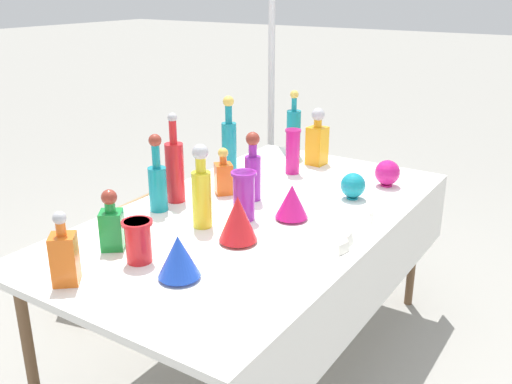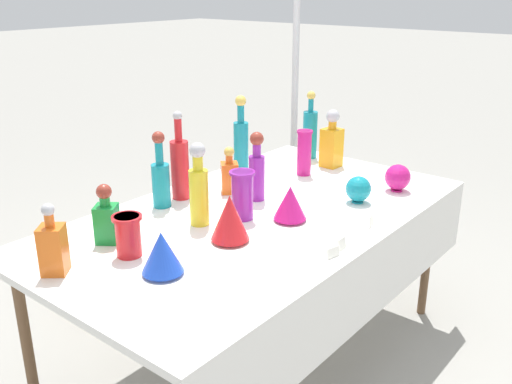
{
  "view_description": "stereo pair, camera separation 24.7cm",
  "coord_description": "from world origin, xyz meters",
  "px_view_note": "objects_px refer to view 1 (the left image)",
  "views": [
    {
      "loc": [
        -1.95,
        -1.27,
        1.72
      ],
      "look_at": [
        0.0,
        0.0,
        0.86
      ],
      "focal_mm": 40.0,
      "sensor_mm": 36.0,
      "label": 1
    },
    {
      "loc": [
        -1.8,
        -1.47,
        1.72
      ],
      "look_at": [
        0.0,
        0.0,
        0.86
      ],
      "focal_mm": 40.0,
      "sensor_mm": 36.0,
      "label": 2
    }
  ],
  "objects_px": {
    "square_decanter_0": "(112,224)",
    "slender_vase_1": "(244,194)",
    "fluted_vase_2": "(238,219)",
    "canopy_pole": "(271,90)",
    "slender_vase_0": "(138,240)",
    "square_decanter_3": "(317,140)",
    "fluted_vase_0": "(179,257)",
    "tall_bottle_4": "(158,181)",
    "fluted_vase_1": "(292,202)",
    "round_bowl_1": "(387,173)",
    "tall_bottle_2": "(253,170)",
    "square_decanter_1": "(224,175)",
    "tall_bottle_5": "(202,191)",
    "slender_vase_2": "(293,150)",
    "round_bowl_0": "(353,185)",
    "cardboard_box_behind_right": "(152,233)",
    "square_decanter_2": "(64,255)",
    "tall_bottle_1": "(229,141)",
    "tall_bottle_0": "(175,168)",
    "tall_bottle_3": "(294,130)",
    "cardboard_box_behind_left": "(105,269)"
  },
  "relations": [
    {
      "from": "tall_bottle_0",
      "to": "cardboard_box_behind_left",
      "type": "bearing_deg",
      "value": 82.84
    },
    {
      "from": "tall_bottle_3",
      "to": "fluted_vase_0",
      "type": "xyz_separation_m",
      "value": [
        -1.5,
        -0.4,
        -0.07
      ]
    },
    {
      "from": "slender_vase_1",
      "to": "round_bowl_1",
      "type": "xyz_separation_m",
      "value": [
        0.74,
        -0.36,
        -0.04
      ]
    },
    {
      "from": "square_decanter_1",
      "to": "slender_vase_1",
      "type": "xyz_separation_m",
      "value": [
        -0.21,
        -0.26,
        0.02
      ]
    },
    {
      "from": "fluted_vase_1",
      "to": "round_bowl_0",
      "type": "distance_m",
      "value": 0.39
    },
    {
      "from": "square_decanter_2",
      "to": "round_bowl_0",
      "type": "relative_size",
      "value": 2.07
    },
    {
      "from": "cardboard_box_behind_right",
      "to": "fluted_vase_1",
      "type": "bearing_deg",
      "value": -112.14
    },
    {
      "from": "tall_bottle_3",
      "to": "canopy_pole",
      "type": "bearing_deg",
      "value": 43.96
    },
    {
      "from": "slender_vase_1",
      "to": "fluted_vase_2",
      "type": "xyz_separation_m",
      "value": [
        -0.21,
        -0.11,
        -0.01
      ]
    },
    {
      "from": "round_bowl_0",
      "to": "round_bowl_1",
      "type": "xyz_separation_m",
      "value": [
        0.26,
        -0.07,
        0.0
      ]
    },
    {
      "from": "fluted_vase_1",
      "to": "round_bowl_0",
      "type": "height_order",
      "value": "fluted_vase_1"
    },
    {
      "from": "square_decanter_3",
      "to": "fluted_vase_2",
      "type": "xyz_separation_m",
      "value": [
        -1.08,
        -0.22,
        -0.04
      ]
    },
    {
      "from": "slender_vase_1",
      "to": "fluted_vase_0",
      "type": "relative_size",
      "value": 1.33
    },
    {
      "from": "square_decanter_3",
      "to": "fluted_vase_1",
      "type": "xyz_separation_m",
      "value": [
        -0.77,
        -0.28,
        -0.06
      ]
    },
    {
      "from": "tall_bottle_4",
      "to": "slender_vase_0",
      "type": "height_order",
      "value": "tall_bottle_4"
    },
    {
      "from": "square_decanter_0",
      "to": "tall_bottle_5",
      "type": "bearing_deg",
      "value": -23.88
    },
    {
      "from": "fluted_vase_0",
      "to": "tall_bottle_5",
      "type": "bearing_deg",
      "value": 27.95
    },
    {
      "from": "tall_bottle_3",
      "to": "slender_vase_1",
      "type": "relative_size",
      "value": 1.82
    },
    {
      "from": "cardboard_box_behind_left",
      "to": "fluted_vase_1",
      "type": "bearing_deg",
      "value": -89.04
    },
    {
      "from": "slender_vase_0",
      "to": "slender_vase_1",
      "type": "height_order",
      "value": "slender_vase_1"
    },
    {
      "from": "round_bowl_1",
      "to": "tall_bottle_1",
      "type": "bearing_deg",
      "value": 107.38
    },
    {
      "from": "square_decanter_3",
      "to": "fluted_vase_1",
      "type": "height_order",
      "value": "square_decanter_3"
    },
    {
      "from": "fluted_vase_1",
      "to": "round_bowl_1",
      "type": "distance_m",
      "value": 0.66
    },
    {
      "from": "tall_bottle_2",
      "to": "square_decanter_1",
      "type": "distance_m",
      "value": 0.17
    },
    {
      "from": "tall_bottle_4",
      "to": "fluted_vase_1",
      "type": "height_order",
      "value": "tall_bottle_4"
    },
    {
      "from": "fluted_vase_0",
      "to": "slender_vase_1",
      "type": "bearing_deg",
      "value": 11.3
    },
    {
      "from": "square_decanter_0",
      "to": "square_decanter_2",
      "type": "distance_m",
      "value": 0.28
    },
    {
      "from": "tall_bottle_2",
      "to": "slender_vase_0",
      "type": "distance_m",
      "value": 0.76
    },
    {
      "from": "square_decanter_3",
      "to": "square_decanter_1",
      "type": "bearing_deg",
      "value": 166.79
    },
    {
      "from": "tall_bottle_1",
      "to": "tall_bottle_3",
      "type": "xyz_separation_m",
      "value": [
        0.45,
        -0.14,
        -0.02
      ]
    },
    {
      "from": "square_decanter_3",
      "to": "fluted_vase_0",
      "type": "distance_m",
      "value": 1.45
    },
    {
      "from": "slender_vase_2",
      "to": "canopy_pole",
      "type": "xyz_separation_m",
      "value": [
        0.72,
        0.58,
        0.16
      ]
    },
    {
      "from": "square_decanter_2",
      "to": "square_decanter_3",
      "type": "distance_m",
      "value": 1.66
    },
    {
      "from": "square_decanter_1",
      "to": "square_decanter_0",
      "type": "bearing_deg",
      "value": -179.76
    },
    {
      "from": "tall_bottle_1",
      "to": "round_bowl_1",
      "type": "relative_size",
      "value": 3.1
    },
    {
      "from": "tall_bottle_4",
      "to": "square_decanter_0",
      "type": "relative_size",
      "value": 1.46
    },
    {
      "from": "tall_bottle_0",
      "to": "canopy_pole",
      "type": "relative_size",
      "value": 0.16
    },
    {
      "from": "round_bowl_0",
      "to": "cardboard_box_behind_right",
      "type": "xyz_separation_m",
      "value": [
        0.18,
        1.49,
        -0.68
      ]
    },
    {
      "from": "square_decanter_0",
      "to": "slender_vase_1",
      "type": "distance_m",
      "value": 0.57
    },
    {
      "from": "slender_vase_0",
      "to": "cardboard_box_behind_right",
      "type": "height_order",
      "value": "slender_vase_0"
    },
    {
      "from": "cardboard_box_behind_right",
      "to": "tall_bottle_0",
      "type": "bearing_deg",
      "value": -129.04
    },
    {
      "from": "fluted_vase_2",
      "to": "canopy_pole",
      "type": "bearing_deg",
      "value": 27.54
    },
    {
      "from": "slender_vase_1",
      "to": "round_bowl_0",
      "type": "relative_size",
      "value": 1.7
    },
    {
      "from": "fluted_vase_0",
      "to": "square_decanter_1",
      "type": "bearing_deg",
      "value": 25.8
    },
    {
      "from": "square_decanter_0",
      "to": "slender_vase_1",
      "type": "height_order",
      "value": "square_decanter_0"
    },
    {
      "from": "tall_bottle_0",
      "to": "square_decanter_1",
      "type": "distance_m",
      "value": 0.25
    },
    {
      "from": "square_decanter_2",
      "to": "tall_bottle_2",
      "type": "bearing_deg",
      "value": -5.27
    },
    {
      "from": "round_bowl_1",
      "to": "square_decanter_0",
      "type": "bearing_deg",
      "value": 153.8
    },
    {
      "from": "tall_bottle_3",
      "to": "tall_bottle_4",
      "type": "xyz_separation_m",
      "value": [
        -1.06,
        0.08,
        -0.02
      ]
    },
    {
      "from": "slender_vase_1",
      "to": "tall_bottle_0",
      "type": "bearing_deg",
      "value": 88.89
    }
  ]
}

